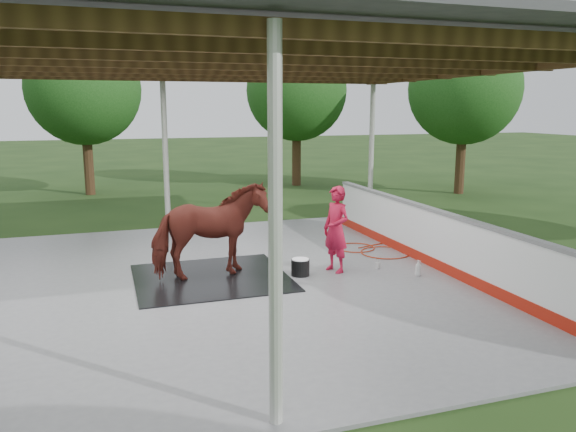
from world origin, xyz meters
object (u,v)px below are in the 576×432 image
object	(u,v)px
handler	(336,229)
wash_bucket	(300,267)
horse	(210,231)
dasher_board	(425,236)

from	to	relation	value
handler	wash_bucket	xyz separation A→B (m)	(-0.73, -0.05, -0.66)
horse	dasher_board	bearing A→B (deg)	-101.36
horse	handler	distance (m)	2.37
wash_bucket	horse	bearing A→B (deg)	167.66
dasher_board	wash_bucket	size ratio (longest dim) A/B	23.14
dasher_board	horse	size ratio (longest dim) A/B	3.89
horse	wash_bucket	xyz separation A→B (m)	(1.61, -0.35, -0.73)
horse	wash_bucket	size ratio (longest dim) A/B	5.96
horse	handler	world-z (taller)	horse
horse	wash_bucket	bearing A→B (deg)	-110.17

